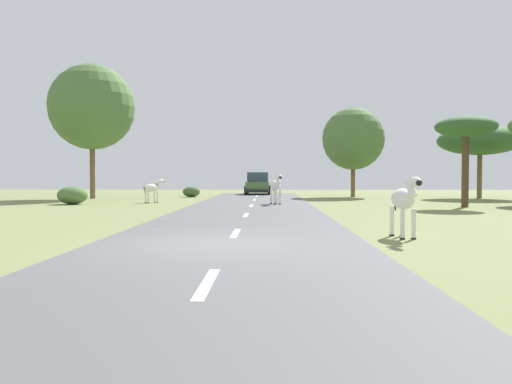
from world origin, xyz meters
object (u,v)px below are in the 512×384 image
(tree_0, at_px, (92,107))
(bush_0, at_px, (191,192))
(tree_1, at_px, (353,139))
(tree_4, at_px, (466,129))
(zebra_1, at_px, (153,188))
(zebra_2, at_px, (404,200))
(bush_1, at_px, (72,195))
(car_0, at_px, (258,184))
(tree_5, at_px, (480,141))
(zebra_0, at_px, (276,186))

(tree_0, relative_size, bush_0, 7.18)
(tree_1, xyz_separation_m, tree_4, (3.39, -11.83, -0.37))
(zebra_1, xyz_separation_m, tree_1, (12.47, 8.28, 3.32))
(zebra_2, bearing_deg, zebra_1, -65.17)
(zebra_1, bearing_deg, tree_1, 73.62)
(tree_0, xyz_separation_m, bush_1, (1.27, -6.75, -5.55))
(car_0, xyz_separation_m, bush_1, (-9.53, -14.02, -0.37))
(bush_0, xyz_separation_m, bush_1, (-4.87, -9.54, 0.11))
(zebra_2, distance_m, car_0, 28.70)
(zebra_2, distance_m, bush_0, 25.47)
(zebra_2, distance_m, tree_4, 14.08)
(tree_0, distance_m, tree_4, 22.92)
(tree_5, bearing_deg, tree_1, 166.64)
(tree_1, relative_size, tree_5, 1.15)
(tree_4, bearing_deg, zebra_1, 167.38)
(tree_5, distance_m, bush_1, 25.97)
(bush_0, bearing_deg, zebra_0, -59.74)
(tree_1, distance_m, bush_0, 12.12)
(zebra_2, relative_size, tree_1, 0.26)
(tree_0, bearing_deg, tree_1, 9.74)
(zebra_1, xyz_separation_m, zebra_2, (9.69, -15.89, 0.11))
(zebra_0, distance_m, tree_5, 16.38)
(tree_1, height_order, tree_4, tree_1)
(tree_4, bearing_deg, tree_0, 157.32)
(zebra_1, height_order, tree_1, tree_1)
(zebra_2, xyz_separation_m, tree_0, (-14.87, 21.13, 5.10))
(car_0, relative_size, bush_0, 3.54)
(tree_1, height_order, bush_1, tree_1)
(zebra_0, distance_m, tree_0, 14.93)
(car_0, bearing_deg, bush_1, 56.22)
(zebra_2, xyz_separation_m, tree_4, (6.17, 12.34, 2.83))
(tree_0, distance_m, bush_0, 8.80)
(tree_4, height_order, tree_5, tree_5)
(car_0, bearing_deg, tree_1, 148.69)
(zebra_1, bearing_deg, tree_4, 27.43)
(tree_4, bearing_deg, car_0, 122.54)
(tree_4, bearing_deg, bush_0, 142.16)
(zebra_1, xyz_separation_m, car_0, (5.61, 12.52, 0.04))
(tree_0, height_order, bush_0, tree_0)
(car_0, bearing_deg, tree_5, 158.03)
(zebra_1, distance_m, bush_0, 8.10)
(zebra_2, xyz_separation_m, tree_5, (10.92, 22.23, 2.93))
(tree_0, xyz_separation_m, tree_5, (25.79, 1.10, -2.17))
(bush_1, bearing_deg, bush_0, 62.97)
(tree_5, relative_size, bush_0, 4.49)
(zebra_0, height_order, tree_4, tree_4)
(tree_1, distance_m, tree_5, 8.37)
(zebra_0, bearing_deg, bush_0, -73.60)
(zebra_1, relative_size, bush_1, 0.86)
(tree_4, xyz_separation_m, bush_0, (-14.91, 11.58, -3.39))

